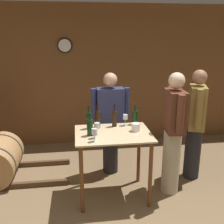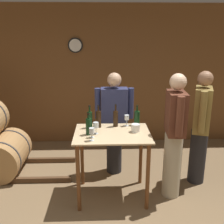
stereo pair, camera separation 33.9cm
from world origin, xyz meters
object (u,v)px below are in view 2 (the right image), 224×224
Objects in this scene: wine_bottle_right at (116,118)px; person_visitor_bearded at (201,126)px; wine_bottle_far_right at (137,118)px; wine_glass_near_right at (96,125)px; wine_bottle_left at (90,119)px; wine_glass_far_side at (127,118)px; wine_bottle_center at (99,119)px; ice_bucket at (136,128)px; wine_glass_near_left at (92,131)px; person_visitor_with_scarf at (174,134)px; wine_glass_near_center at (92,131)px; wine_bottle_far_left at (89,126)px; person_host at (114,122)px.

person_visitor_bearded is (1.22, 0.08, -0.16)m from wine_bottle_right.
wine_bottle_far_right is 1.86× the size of wine_glass_near_right.
wine_glass_near_right is at bearing -69.41° from wine_bottle_left.
wine_bottle_left reaches higher than wine_bottle_right.
wine_glass_far_side is at bearing 4.85° from wine_bottle_right.
wine_bottle_left is at bearing -175.59° from person_visitor_bearded.
ice_bucket is (0.48, -0.20, -0.07)m from wine_bottle_center.
wine_glass_near_left is 1.10m from person_visitor_with_scarf.
wine_bottle_center is 0.25m from wine_glass_near_right.
person_visitor_bearded is (1.53, 0.48, -0.13)m from wine_glass_near_center.
wine_glass_near_center is 0.79× the size of wine_glass_far_side.
person_visitor_with_scarf is 0.58m from person_visitor_bearded.
wine_glass_near_center is 1.61m from person_visitor_bearded.
person_visitor_with_scarf reaches higher than wine_bottle_left.
wine_bottle_far_right is at bearing 146.36° from person_visitor_with_scarf.
ice_bucket is at bearing -16.97° from wine_bottle_left.
wine_bottle_far_left is 0.59m from wine_glass_far_side.
person_host is (-0.30, 0.38, -0.18)m from wine_bottle_far_right.
wine_bottle_left is at bearing -172.35° from wine_bottle_far_right.
person_visitor_with_scarf reaches higher than ice_bucket.
wine_bottle_right is at bearing 46.12° from wine_glass_near_right.
wine_bottle_far_left reaches higher than wine_glass_near_left.
person_visitor_bearded reaches higher than wine_glass_near_right.
wine_glass_near_right is 1.53m from person_visitor_bearded.
person_visitor_with_scarf is (1.10, 0.04, -0.14)m from wine_bottle_far_left.
wine_bottle_right is 2.04× the size of wine_glass_near_right.
wine_bottle_far_right is 0.75m from wine_glass_near_center.
wine_bottle_left reaches higher than wine_bottle_far_left.
wine_bottle_center is 2.80× the size of ice_bucket.
wine_glass_far_side is 0.09× the size of person_visitor_with_scarf.
ice_bucket is 0.07× the size of person_visitor_with_scarf.
wine_bottle_right is 0.50m from wine_glass_near_center.
person_host is at bearing 53.07° from wine_bottle_left.
wine_glass_near_right is (-0.03, -0.25, -0.01)m from wine_bottle_center.
person_visitor_with_scarf is (0.60, -0.27, -0.15)m from wine_glass_far_side.
wine_glass_near_left is at bearing -77.47° from wine_bottle_far_left.
wine_bottle_center is at bearing 78.75° from wine_glass_near_center.
person_visitor_bearded is (1.48, 0.35, -0.15)m from wine_glass_near_right.
wine_bottle_right is 0.81m from person_visitor_with_scarf.
person_visitor_bearded reaches higher than wine_bottle_far_right.
wine_bottle_far_right is 2.59× the size of ice_bucket.
person_visitor_bearded is (0.47, 0.34, -0.01)m from person_visitor_with_scarf.
wine_bottle_left is at bearing 96.74° from wine_glass_near_center.
wine_bottle_center is 1.02m from person_visitor_with_scarf.
wine_bottle_far_left is 0.17× the size of person_host.
wine_bottle_far_right is 0.17× the size of person_visitor_bearded.
person_visitor_bearded is (0.92, 0.03, -0.15)m from wine_bottle_far_right.
wine_glass_near_center is at bearing -172.26° from person_visitor_with_scarf.
wine_bottle_right is 0.19× the size of person_visitor_with_scarf.
wine_glass_far_side is 1.08m from person_visitor_bearded.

